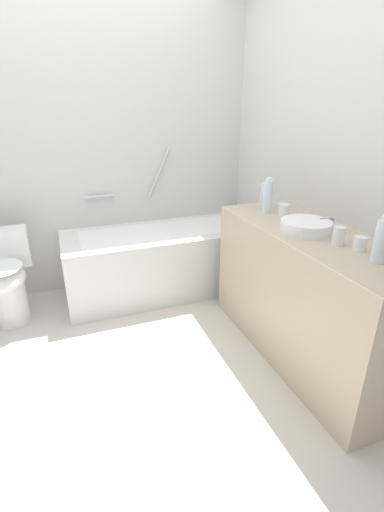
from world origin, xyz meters
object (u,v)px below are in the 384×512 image
water_bottle_0 (381,241)px  drinking_glass_0 (284,210)px  drinking_glass_1 (338,236)px  toilet (6,276)px  sink_basin (306,226)px  sink_faucet (330,223)px  water_bottle_2 (267,196)px  water_bottle_3 (265,196)px  drinking_glass_2 (360,244)px  bathtub (161,259)px

water_bottle_0 → drinking_glass_0: water_bottle_0 is taller
drinking_glass_1 → water_bottle_0: bearing=-87.2°
drinking_glass_0 → toilet: bearing=157.8°
water_bottle_0 → sink_basin: bearing=94.6°
drinking_glass_0 → sink_faucet: bearing=-70.7°
water_bottle_2 → water_bottle_3: size_ratio=1.31×
toilet → water_bottle_3: bearing=71.6°
water_bottle_3 → drinking_glass_2: bearing=-89.6°
sink_basin → water_bottle_3: bearing=83.7°
sink_basin → water_bottle_3: water_bottle_3 is taller
sink_faucet → water_bottle_2: (-0.17, 0.45, 0.08)m
water_bottle_2 → bathtub: bearing=129.9°
water_bottle_2 → drinking_glass_0: size_ratio=2.92×
water_bottle_3 → drinking_glass_0: (0.00, -0.25, -0.04)m
sink_basin → drinking_glass_1: (0.03, -0.24, 0.02)m
bathtub → drinking_glass_2: bearing=-66.6°
sink_basin → toilet: bearing=148.9°
sink_basin → drinking_glass_1: drinking_glass_1 is taller
drinking_glass_0 → drinking_glass_2: bearing=-89.6°
water_bottle_0 → drinking_glass_1: water_bottle_0 is taller
drinking_glass_0 → drinking_glass_1: bearing=-93.9°
toilet → sink_faucet: 2.32m
drinking_glass_1 → sink_faucet: bearing=57.5°
sink_faucet → drinking_glass_1: bearing=-122.5°
water_bottle_0 → drinking_glass_0: 0.83m
drinking_glass_1 → drinking_glass_2: drinking_glass_1 is taller
sink_basin → drinking_glass_2: size_ratio=3.91×
water_bottle_3 → drinking_glass_1: bearing=-92.6°
water_bottle_2 → drinking_glass_1: water_bottle_2 is taller
bathtub → sink_basin: size_ratio=5.46×
water_bottle_0 → drinking_glass_1: bearing=92.8°
bathtub → water_bottle_0: size_ratio=7.10×
bathtub → sink_basin: bathtub is taller
water_bottle_2 → drinking_glass_1: (0.02, -0.69, -0.06)m
toilet → water_bottle_0: water_bottle_0 is taller
water_bottle_3 → water_bottle_2: bearing=-114.2°
toilet → sink_basin: size_ratio=2.35×
toilet → drinking_glass_0: 2.09m
sink_basin → water_bottle_3: (0.06, 0.58, 0.05)m
drinking_glass_0 → drinking_glass_1: 0.57m
toilet → water_bottle_3: (1.87, -0.51, 0.57)m
drinking_glass_2 → drinking_glass_1: bearing=111.3°
water_bottle_3 → drinking_glass_1: size_ratio=1.85×
sink_basin → water_bottle_2: (0.01, 0.45, 0.08)m
sink_faucet → drinking_glass_0: size_ratio=1.84×
bathtub → drinking_glass_2: size_ratio=21.34×
toilet → drinking_glass_0: bearing=64.7°
sink_faucet → bathtub: bearing=123.4°
bathtub → water_bottle_0: bathtub is taller
drinking_glass_0 → water_bottle_0: bearing=-91.8°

